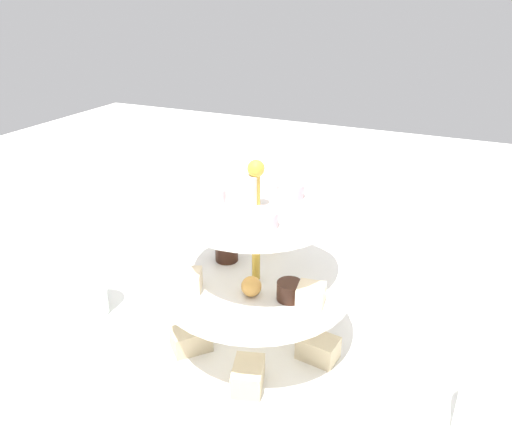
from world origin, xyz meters
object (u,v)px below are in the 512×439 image
at_px(butter_knife_right, 436,280).
at_px(water_glass_mid_back, 84,285).
at_px(water_glass_short_left, 212,228).
at_px(teacup_with_saucer, 298,233).
at_px(tiered_serving_stand, 256,296).
at_px(water_glass_tall_right, 497,395).

distance_m(butter_knife_right, water_glass_mid_back, 0.55).
bearing_deg(water_glass_short_left, water_glass_mid_back, 74.51).
relative_size(butter_knife_right, water_glass_mid_back, 1.78).
xyz_separation_m(teacup_with_saucer, butter_knife_right, (-0.25, 0.03, -0.02)).
xyz_separation_m(water_glass_short_left, water_glass_mid_back, (0.07, 0.25, 0.01)).
height_order(tiered_serving_stand, teacup_with_saucer, tiered_serving_stand).
bearing_deg(tiered_serving_stand, teacup_with_saucer, -80.78).
xyz_separation_m(tiered_serving_stand, water_glass_tall_right, (-0.28, 0.05, -0.01)).
distance_m(tiered_serving_stand, water_glass_tall_right, 0.29).
height_order(tiered_serving_stand, water_glass_tall_right, tiered_serving_stand).
distance_m(tiered_serving_stand, water_glass_mid_back, 0.26).
bearing_deg(butter_knife_right, water_glass_mid_back, 70.85).
bearing_deg(tiered_serving_stand, butter_knife_right, -126.57).
height_order(tiered_serving_stand, water_glass_mid_back, tiered_serving_stand).
height_order(water_glass_tall_right, teacup_with_saucer, water_glass_tall_right).
height_order(water_glass_tall_right, water_glass_mid_back, water_glass_tall_right).
height_order(teacup_with_saucer, water_glass_mid_back, water_glass_mid_back).
height_order(teacup_with_saucer, butter_knife_right, teacup_with_saucer).
height_order(water_glass_tall_right, water_glass_short_left, water_glass_tall_right).
distance_m(water_glass_short_left, teacup_with_saucer, 0.16).
distance_m(water_glass_short_left, water_glass_mid_back, 0.26).
bearing_deg(teacup_with_saucer, water_glass_mid_back, 58.02).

